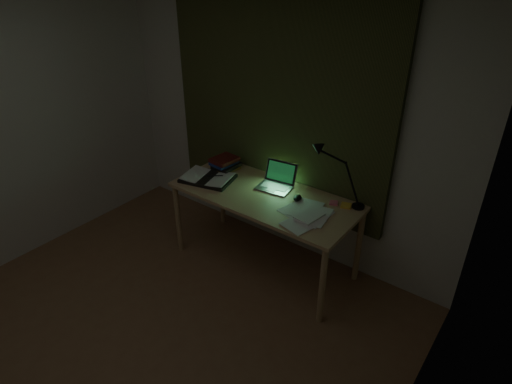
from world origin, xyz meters
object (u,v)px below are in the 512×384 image
laptop (274,178)px  loose_papers (305,213)px  open_textbook (208,178)px  desk_lamp (362,177)px  desk (264,230)px  book_stack (225,164)px

laptop → loose_papers: bearing=-31.7°
open_textbook → laptop: bearing=7.2°
open_textbook → desk_lamp: desk_lamp is taller
desk → desk_lamp: bearing=21.3°
desk → desk_lamp: 1.02m
desk_lamp → book_stack: bearing=174.8°
open_textbook → book_stack: 0.26m
book_stack → desk: bearing=-15.5°
book_stack → desk_lamp: bearing=5.4°
laptop → desk_lamp: desk_lamp is taller
desk → open_textbook: open_textbook is taller
laptop → book_stack: 0.59m
book_stack → open_textbook: bearing=-88.0°
laptop → loose_papers: 0.48m
open_textbook → loose_papers: open_textbook is taller
book_stack → loose_papers: book_stack is taller
laptop → book_stack: bearing=169.6°
open_textbook → book_stack: (-0.01, 0.25, 0.04)m
desk → laptop: bearing=87.0°
open_textbook → desk_lamp: (1.30, 0.38, 0.26)m
loose_papers → desk_lamp: bearing=49.8°
desk → desk_lamp: desk_lamp is taller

